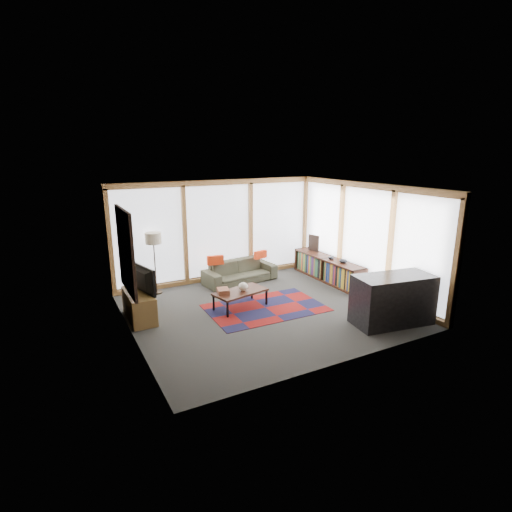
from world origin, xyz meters
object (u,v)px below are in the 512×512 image
floor_lamp (155,263)px  bookshelf (328,269)px  coffee_table (240,299)px  bar_counter (393,300)px  tv_console (139,306)px  sofa (240,271)px  television (139,280)px

floor_lamp → bookshelf: floor_lamp is taller
coffee_table → bar_counter: (2.29, -2.11, 0.30)m
floor_lamp → bar_counter: floor_lamp is taller
coffee_table → tv_console: tv_console is taller
bar_counter → coffee_table: bearing=146.5°
bookshelf → sofa: bearing=154.9°
coffee_table → tv_console: 2.10m
floor_lamp → tv_console: floor_lamp is taller
floor_lamp → bar_counter: size_ratio=0.96×
sofa → floor_lamp: size_ratio=1.29×
bookshelf → television: size_ratio=2.59×
sofa → floor_lamp: bearing=168.8°
sofa → tv_console: tv_console is taller
television → bar_counter: bearing=-133.7°
floor_lamp → coffee_table: (1.37, -1.77, -0.55)m
coffee_table → bar_counter: bearing=-42.7°
bookshelf → tv_console: bookshelf is taller
sofa → floor_lamp: 2.19m
television → sofa: bearing=-80.4°
tv_console → floor_lamp: bearing=63.0°
floor_lamp → sofa: bearing=-4.7°
television → tv_console: bearing=59.4°
floor_lamp → tv_console: size_ratio=1.31×
bookshelf → tv_console: (-4.90, -0.20, -0.03)m
tv_console → television: 0.56m
coffee_table → tv_console: (-2.06, 0.42, 0.09)m
bar_counter → tv_console: bearing=159.0°
floor_lamp → television: 1.52m
floor_lamp → bookshelf: 4.38m
coffee_table → television: bearing=168.6°
bookshelf → bar_counter: (-0.55, -2.73, 0.18)m
floor_lamp → television: floor_lamp is taller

